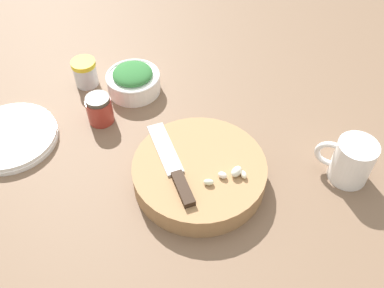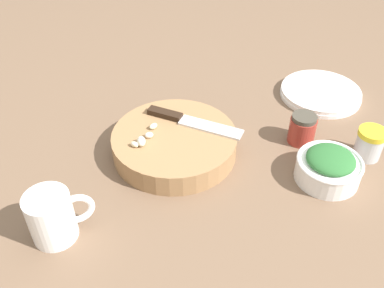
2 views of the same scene
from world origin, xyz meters
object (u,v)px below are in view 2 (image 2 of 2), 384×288
at_px(garlic_cloves, 144,138).
at_px(spice_jar, 369,143).
at_px(cutting_board, 175,143).
at_px(honey_jar, 302,129).
at_px(chef_knife, 188,121).
at_px(plate_stack, 321,93).
at_px(coffee_mug, 53,216).
at_px(herb_bowl, 329,167).

relative_size(garlic_cloves, spice_jar, 1.10).
xyz_separation_m(cutting_board, spice_jar, (-0.41, 0.08, 0.01)).
height_order(spice_jar, honey_jar, same).
height_order(cutting_board, garlic_cloves, garlic_cloves).
bearing_deg(garlic_cloves, chef_knife, -153.61).
bearing_deg(garlic_cloves, cutting_board, -169.78).
relative_size(garlic_cloves, plate_stack, 0.37).
xyz_separation_m(cutting_board, chef_knife, (-0.04, -0.04, 0.03)).
xyz_separation_m(chef_knife, coffee_mug, (0.27, 0.23, -0.01)).
height_order(chef_knife, garlic_cloves, garlic_cloves).
bearing_deg(cutting_board, garlic_cloves, 10.22).
bearing_deg(coffee_mug, chef_knife, -139.48).
bearing_deg(cutting_board, plate_stack, -157.84).
xyz_separation_m(coffee_mug, plate_stack, (-0.63, -0.35, -0.04)).
xyz_separation_m(spice_jar, honey_jar, (0.12, -0.07, -0.00)).
distance_m(cutting_board, spice_jar, 0.41).
distance_m(spice_jar, coffee_mug, 0.65).
bearing_deg(coffee_mug, plate_stack, -150.75).
relative_size(cutting_board, honey_jar, 3.87).
relative_size(spice_jar, coffee_mug, 0.59).
xyz_separation_m(cutting_board, plate_stack, (-0.40, -0.16, -0.01)).
bearing_deg(garlic_cloves, plate_stack, -159.41).
bearing_deg(garlic_cloves, herb_bowl, 162.02).
bearing_deg(spice_jar, honey_jar, -30.25).
relative_size(chef_knife, plate_stack, 0.98).
distance_m(coffee_mug, plate_stack, 0.72).
bearing_deg(herb_bowl, coffee_mug, 6.82).
relative_size(cutting_board, garlic_cloves, 3.57).
distance_m(plate_stack, honey_jar, 0.20).
bearing_deg(honey_jar, chef_knife, -9.58).
relative_size(chef_knife, herb_bowl, 1.52).
bearing_deg(cutting_board, chef_knife, -132.98).
bearing_deg(chef_knife, plate_stack, 141.44).
xyz_separation_m(garlic_cloves, coffee_mug, (0.17, 0.18, -0.01)).
xyz_separation_m(chef_knife, garlic_cloves, (0.10, 0.05, 0.00)).
xyz_separation_m(herb_bowl, plate_stack, (-0.10, -0.29, -0.02)).
bearing_deg(cutting_board, spice_jar, 169.48).
xyz_separation_m(spice_jar, coffee_mug, (0.64, 0.12, 0.01)).
bearing_deg(chef_knife, cutting_board, -10.46).
bearing_deg(herb_bowl, plate_stack, -109.62).
distance_m(chef_knife, honey_jar, 0.25).
distance_m(spice_jar, plate_stack, 0.24).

